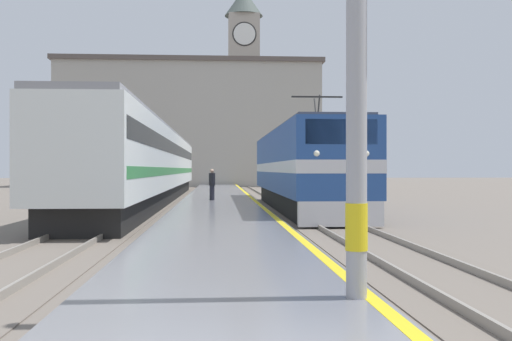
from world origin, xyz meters
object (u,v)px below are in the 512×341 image
object	(u,v)px
locomotive_train	(301,168)
clock_tower	(244,80)
passenger_train	(152,164)
person_on_platform	(212,184)

from	to	relation	value
locomotive_train	clock_tower	bearing A→B (deg)	90.65
passenger_train	locomotive_train	bearing A→B (deg)	-44.78
locomotive_train	passenger_train	world-z (taller)	locomotive_train
person_on_platform	clock_tower	world-z (taller)	clock_tower
locomotive_train	passenger_train	size ratio (longest dim) A/B	0.47
passenger_train	clock_tower	distance (m)	43.33
locomotive_train	clock_tower	xyz separation A→B (m)	(-0.56, 48.97, 11.45)
clock_tower	passenger_train	bearing A→B (deg)	-99.95
clock_tower	person_on_platform	bearing A→B (deg)	-94.59
locomotive_train	person_on_platform	world-z (taller)	locomotive_train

